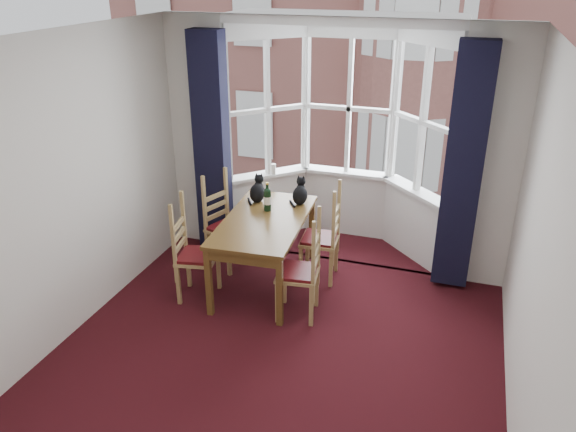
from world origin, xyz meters
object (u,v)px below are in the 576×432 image
at_px(chair_right_near, 307,274).
at_px(wine_bottle, 267,198).
at_px(dining_table, 264,226).
at_px(chair_right_far, 327,241).
at_px(cat_right, 300,193).
at_px(cat_left, 258,191).
at_px(candle_tall, 273,169).
at_px(chair_left_near, 189,257).
at_px(chair_left_far, 222,227).

distance_m(chair_right_near, wine_bottle, 1.06).
xyz_separation_m(dining_table, chair_right_far, (0.62, 0.33, -0.23)).
distance_m(chair_right_far, cat_right, 0.62).
height_order(chair_right_far, cat_left, cat_left).
bearing_deg(wine_bottle, candle_tall, 105.65).
bearing_deg(candle_tall, dining_table, -75.14).
xyz_separation_m(dining_table, cat_right, (0.24, 0.53, 0.21)).
relative_size(chair_left_near, wine_bottle, 2.82).
height_order(chair_left_near, cat_right, cat_right).
height_order(chair_right_near, wine_bottle, wine_bottle).
xyz_separation_m(cat_left, candle_tall, (-0.06, 0.72, 0.02)).
xyz_separation_m(chair_left_near, candle_tall, (0.36, 1.65, 0.46)).
height_order(chair_right_near, chair_right_far, same).
distance_m(dining_table, cat_right, 0.62).
height_order(cat_left, cat_right, cat_left).
height_order(dining_table, wine_bottle, wine_bottle).
height_order(chair_right_near, cat_right, cat_right).
distance_m(chair_right_far, wine_bottle, 0.82).
bearing_deg(chair_right_near, dining_table, 143.50).
xyz_separation_m(chair_right_near, candle_tall, (-0.92, 1.61, 0.46)).
relative_size(chair_left_near, chair_right_near, 1.00).
distance_m(chair_left_far, cat_right, 1.01).
relative_size(chair_left_near, chair_right_far, 1.00).
distance_m(cat_left, cat_right, 0.49).
relative_size(chair_left_near, candle_tall, 6.97).
bearing_deg(chair_left_far, cat_right, 15.15).
height_order(chair_right_far, wine_bottle, wine_bottle).
bearing_deg(cat_left, cat_right, 10.40).
xyz_separation_m(chair_left_near, wine_bottle, (0.62, 0.72, 0.46)).
xyz_separation_m(chair_left_far, chair_right_near, (1.25, -0.75, 0.00)).
height_order(chair_right_near, candle_tall, candle_tall).
distance_m(chair_left_far, chair_right_near, 1.46).
height_order(cat_right, wine_bottle, wine_bottle).
relative_size(chair_left_near, chair_left_far, 1.00).
bearing_deg(candle_tall, wine_bottle, -74.35).
bearing_deg(wine_bottle, chair_right_near, -46.02).
xyz_separation_m(chair_right_near, wine_bottle, (-0.66, 0.69, 0.46)).
distance_m(chair_left_far, candle_tall, 1.04).
distance_m(cat_left, wine_bottle, 0.29).
relative_size(chair_right_near, wine_bottle, 2.82).
xyz_separation_m(cat_right, candle_tall, (-0.55, 0.63, 0.02)).
xyz_separation_m(dining_table, candle_tall, (-0.31, 1.16, 0.23)).
relative_size(chair_left_far, chair_right_near, 1.00).
xyz_separation_m(dining_table, chair_left_near, (-0.67, -0.49, -0.23)).
height_order(chair_left_near, cat_left, cat_left).
bearing_deg(candle_tall, chair_right_near, -60.28).
bearing_deg(cat_right, chair_right_far, -27.26).
xyz_separation_m(chair_left_far, chair_right_far, (1.26, 0.04, 0.00)).
distance_m(chair_right_far, candle_tall, 1.33).
relative_size(chair_right_near, cat_right, 2.84).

